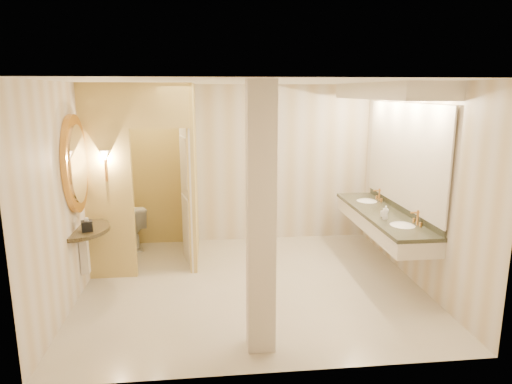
% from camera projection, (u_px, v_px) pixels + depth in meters
% --- Properties ---
extents(floor, '(4.50, 4.50, 0.00)m').
position_uv_depth(floor, '(252.00, 285.00, 6.23)').
color(floor, beige).
rests_on(floor, ground).
extents(ceiling, '(4.50, 4.50, 0.00)m').
position_uv_depth(ceiling, '(252.00, 82.00, 5.64)').
color(ceiling, silver).
rests_on(ceiling, wall_back).
extents(wall_back, '(4.50, 0.02, 2.70)m').
position_uv_depth(wall_back, '(240.00, 164.00, 7.88)').
color(wall_back, beige).
rests_on(wall_back, floor).
extents(wall_front, '(4.50, 0.02, 2.70)m').
position_uv_depth(wall_front, '(275.00, 236.00, 4.00)').
color(wall_front, beige).
rests_on(wall_front, floor).
extents(wall_left, '(0.02, 4.00, 2.70)m').
position_uv_depth(wall_left, '(73.00, 192.00, 5.70)').
color(wall_left, beige).
rests_on(wall_left, floor).
extents(wall_right, '(0.02, 4.00, 2.70)m').
position_uv_depth(wall_right, '(417.00, 185.00, 6.18)').
color(wall_right, beige).
rests_on(wall_right, floor).
extents(toilet_closet, '(1.50, 1.55, 2.70)m').
position_uv_depth(toilet_closet, '(171.00, 174.00, 6.75)').
color(toilet_closet, '#D4B66F').
rests_on(toilet_closet, floor).
extents(wall_sconce, '(0.14, 0.14, 0.42)m').
position_uv_depth(wall_sconce, '(105.00, 157.00, 6.07)').
color(wall_sconce, '#C6863F').
rests_on(wall_sconce, toilet_closet).
extents(vanity, '(0.75, 2.70, 2.09)m').
position_uv_depth(vanity, '(388.00, 160.00, 6.46)').
color(vanity, beige).
rests_on(vanity, floor).
extents(console_shelf, '(0.95, 0.95, 1.92)m').
position_uv_depth(console_shelf, '(77.00, 192.00, 5.75)').
color(console_shelf, black).
rests_on(console_shelf, floor).
extents(pillar, '(0.27, 0.27, 2.70)m').
position_uv_depth(pillar, '(261.00, 221.00, 4.44)').
color(pillar, beige).
rests_on(pillar, floor).
extents(tissue_box, '(0.16, 0.16, 0.13)m').
position_uv_depth(tissue_box, '(87.00, 226.00, 5.70)').
color(tissue_box, black).
rests_on(tissue_box, console_shelf).
extents(toilet, '(0.60, 0.82, 0.75)m').
position_uv_depth(toilet, '(132.00, 226.00, 7.65)').
color(toilet, white).
rests_on(toilet, floor).
extents(soap_bottle_a, '(0.07, 0.07, 0.12)m').
position_uv_depth(soap_bottle_a, '(383.00, 212.00, 6.35)').
color(soap_bottle_a, beige).
rests_on(soap_bottle_a, vanity).
extents(soap_bottle_b, '(0.10, 0.10, 0.11)m').
position_uv_depth(soap_bottle_b, '(386.00, 209.00, 6.54)').
color(soap_bottle_b, silver).
rests_on(soap_bottle_b, vanity).
extents(soap_bottle_c, '(0.08, 0.08, 0.19)m').
position_uv_depth(soap_bottle_c, '(385.00, 213.00, 6.20)').
color(soap_bottle_c, '#C6B28C').
rests_on(soap_bottle_c, vanity).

